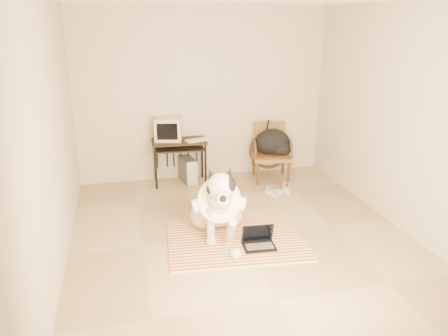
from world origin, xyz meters
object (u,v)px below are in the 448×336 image
object	(u,v)px
laptop	(259,241)
pc_tower	(188,170)
backpack	(274,143)
dog	(218,205)
rattan_chair	(271,152)
computer_desk	(179,147)
crt_monitor	(169,129)

from	to	relation	value
laptop	pc_tower	world-z (taller)	pc_tower
pc_tower	backpack	size ratio (longest dim) A/B	0.79
laptop	backpack	distance (m)	2.38
dog	rattan_chair	world-z (taller)	dog
computer_desk	rattan_chair	size ratio (longest dim) A/B	0.97
laptop	crt_monitor	bearing A→B (deg)	106.96
laptop	computer_desk	bearing A→B (deg)	104.14
laptop	rattan_chair	size ratio (longest dim) A/B	0.43
laptop	computer_desk	xyz separation A→B (m)	(-0.58, 2.29, 0.52)
dog	computer_desk	bearing A→B (deg)	95.85
pc_tower	backpack	world-z (taller)	backpack
crt_monitor	rattan_chair	world-z (taller)	crt_monitor
crt_monitor	backpack	distance (m)	1.70
computer_desk	rattan_chair	world-z (taller)	rattan_chair
laptop	crt_monitor	xyz separation A→B (m)	(-0.72, 2.37, 0.80)
rattan_chair	backpack	bearing A→B (deg)	-42.44
pc_tower	backpack	distance (m)	1.45
laptop	crt_monitor	size ratio (longest dim) A/B	0.81
pc_tower	rattan_chair	size ratio (longest dim) A/B	0.50
laptop	backpack	size ratio (longest dim) A/B	0.68
crt_monitor	pc_tower	world-z (taller)	crt_monitor
pc_tower	laptop	bearing A→B (deg)	-79.10
dog	crt_monitor	world-z (taller)	crt_monitor
computer_desk	pc_tower	world-z (taller)	computer_desk
computer_desk	rattan_chair	distance (m)	1.48
computer_desk	rattan_chair	xyz separation A→B (m)	(1.47, -0.13, -0.15)
dog	pc_tower	xyz separation A→B (m)	(-0.06, 1.90, -0.19)
laptop	computer_desk	distance (m)	2.42
laptop	rattan_chair	world-z (taller)	rattan_chair
dog	rattan_chair	distance (m)	2.16
laptop	crt_monitor	distance (m)	2.61
computer_desk	backpack	xyz separation A→B (m)	(1.51, -0.16, 0.00)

